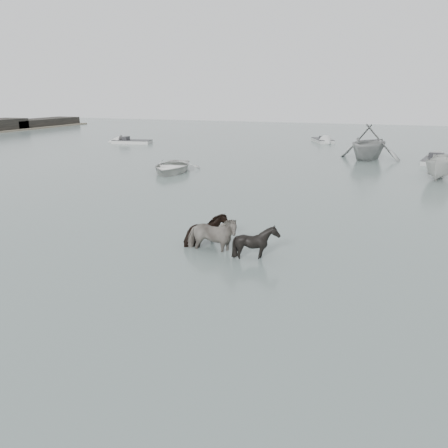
# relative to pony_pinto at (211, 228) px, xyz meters

# --- Properties ---
(ground) EXTENTS (140.00, 140.00, 0.00)m
(ground) POSITION_rel_pony_pinto_xyz_m (1.78, 0.00, -0.84)
(ground) COLOR #516059
(ground) RESTS_ON ground
(pony_pinto) EXTENTS (2.05, 1.04, 1.69)m
(pony_pinto) POSITION_rel_pony_pinto_xyz_m (0.00, 0.00, 0.00)
(pony_pinto) COLOR black
(pony_pinto) RESTS_ON ground
(pony_dark) EXTENTS (1.41, 1.59, 1.45)m
(pony_dark) POSITION_rel_pony_pinto_xyz_m (-0.42, 0.65, -0.12)
(pony_dark) COLOR black
(pony_dark) RESTS_ON ground
(pony_black) EXTENTS (1.60, 1.53, 1.39)m
(pony_black) POSITION_rel_pony_pinto_xyz_m (1.67, -0.12, -0.15)
(pony_black) COLOR black
(pony_black) RESTS_ON ground
(rowboat_lead) EXTENTS (4.28, 5.39, 1.00)m
(rowboat_lead) POSITION_rel_pony_pinto_xyz_m (-8.65, 14.00, -0.34)
(rowboat_lead) COLOR silver
(rowboat_lead) RESTS_ON ground
(rowboat_trail) EXTENTS (6.39, 6.95, 3.08)m
(rowboat_trail) POSITION_rel_pony_pinto_xyz_m (4.12, 25.20, 0.70)
(rowboat_trail) COLOR gray
(rowboat_trail) RESTS_ON ground
(boat_small) EXTENTS (2.59, 4.55, 1.66)m
(boat_small) POSITION_rel_pony_pinto_xyz_m (8.92, 17.72, -0.02)
(boat_small) COLOR #B8B9B4
(boat_small) RESTS_ON ground
(skiff_port) EXTENTS (2.61, 5.59, 0.75)m
(skiff_port) POSITION_rel_pony_pinto_xyz_m (9.22, 24.92, -0.47)
(skiff_port) COLOR #9D9F9D
(skiff_port) RESTS_ON ground
(skiff_outer) EXTENTS (6.04, 2.53, 0.75)m
(skiff_outer) POSITION_rel_pony_pinto_xyz_m (-21.03, 28.84, -0.47)
(skiff_outer) COLOR #B8B8B3
(skiff_outer) RESTS_ON ground
(skiff_mid) EXTENTS (3.67, 5.67, 0.75)m
(skiff_mid) POSITION_rel_pony_pinto_xyz_m (-1.39, 37.51, -0.47)
(skiff_mid) COLOR #A3A5A3
(skiff_mid) RESTS_ON ground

